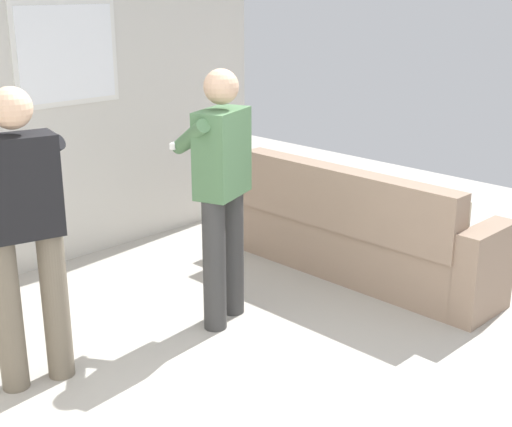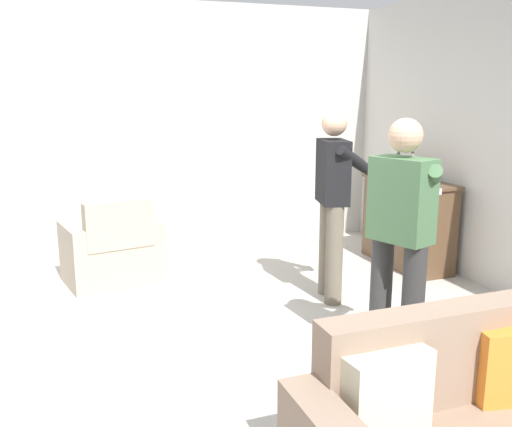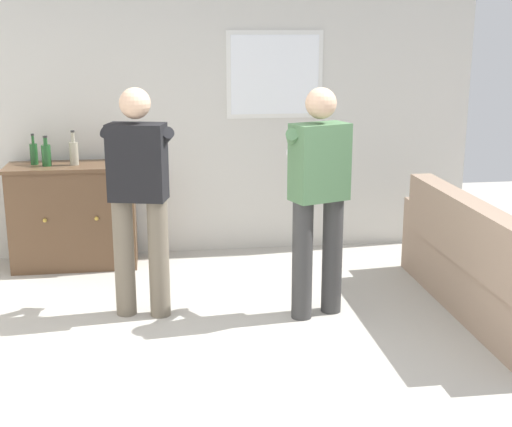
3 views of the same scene
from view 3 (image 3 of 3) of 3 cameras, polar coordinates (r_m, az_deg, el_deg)
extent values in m
plane|color=#B2ADA3|center=(4.50, -2.09, -12.84)|extent=(10.40, 10.40, 0.00)
cube|color=beige|center=(6.68, -4.58, 8.75)|extent=(5.20, 0.12, 2.80)
cube|color=silver|center=(6.67, 1.51, 11.05)|extent=(0.89, 0.02, 0.80)
cube|color=white|center=(6.67, 1.51, 11.04)|extent=(0.81, 0.03, 0.72)
cube|color=gray|center=(5.61, 18.09, -5.55)|extent=(0.55, 1.93, 0.42)
cube|color=gray|center=(5.40, 16.49, -1.31)|extent=(0.18, 1.93, 0.46)
cube|color=gray|center=(6.48, 14.21, -1.57)|extent=(0.55, 0.18, 0.64)
cube|color=#386BB7|center=(6.09, 14.86, 0.09)|extent=(0.19, 0.41, 0.36)
cube|color=orange|center=(5.46, 17.70, -1.76)|extent=(0.22, 0.42, 0.36)
cube|color=brown|center=(6.53, -14.35, -0.32)|extent=(1.08, 0.44, 0.89)
cube|color=brown|center=(6.43, -14.61, 3.66)|extent=(1.12, 0.48, 0.03)
sphere|color=#B79338|center=(6.32, -16.54, -0.53)|extent=(0.04, 0.04, 0.04)
sphere|color=#B79338|center=(6.27, -12.64, -0.40)|extent=(0.04, 0.04, 0.04)
cylinder|color=#1E4C23|center=(6.41, -16.42, 4.48)|extent=(0.08, 0.08, 0.18)
cylinder|color=#1E4C23|center=(6.39, -16.50, 5.57)|extent=(0.03, 0.03, 0.06)
cylinder|color=#262626|center=(6.38, -16.53, 5.91)|extent=(0.04, 0.04, 0.02)
cylinder|color=#1E4C23|center=(6.51, -17.34, 4.55)|extent=(0.07, 0.07, 0.18)
cylinder|color=#1E4C23|center=(6.49, -17.43, 5.66)|extent=(0.02, 0.02, 0.07)
cylinder|color=#262626|center=(6.49, -17.46, 6.04)|extent=(0.03, 0.03, 0.02)
cylinder|color=gray|center=(6.39, -14.36, 4.67)|extent=(0.08, 0.08, 0.20)
cylinder|color=gray|center=(6.37, -14.44, 5.93)|extent=(0.03, 0.03, 0.09)
cylinder|color=#262626|center=(6.37, -14.47, 6.38)|extent=(0.03, 0.03, 0.02)
cylinder|color=#6B6051|center=(5.34, -10.50, -3.49)|extent=(0.15, 0.15, 0.88)
cylinder|color=#6B6051|center=(5.27, -7.78, -3.61)|extent=(0.15, 0.15, 0.88)
cube|color=black|center=(5.13, -9.47, 4.07)|extent=(0.44, 0.31, 0.55)
sphere|color=#D8AD8C|center=(5.07, -9.66, 8.69)|extent=(0.22, 0.22, 0.22)
cylinder|color=black|center=(5.29, -10.27, 5.57)|extent=(0.39, 0.35, 0.29)
cylinder|color=black|center=(5.23, -7.84, 5.56)|extent=(0.25, 0.44, 0.29)
cube|color=white|center=(5.43, -8.59, 4.95)|extent=(0.16, 0.08, 0.04)
cylinder|color=#383838|center=(5.19, 3.72, -3.79)|extent=(0.15, 0.15, 0.88)
cylinder|color=#383838|center=(5.32, 6.12, -3.36)|extent=(0.15, 0.15, 0.88)
cube|color=#4C754C|center=(5.08, 5.11, 4.11)|extent=(0.45, 0.34, 0.55)
sphere|color=#D8AD8C|center=(5.02, 5.22, 8.78)|extent=(0.22, 0.22, 0.22)
cylinder|color=#4C754C|center=(5.13, 3.08, 5.51)|extent=(0.21, 0.44, 0.29)
cylinder|color=#4C754C|center=(5.25, 5.25, 5.68)|extent=(0.41, 0.32, 0.29)
cube|color=white|center=(5.34, 3.26, 4.94)|extent=(0.15, 0.09, 0.04)
camera|label=1|loc=(2.43, -57.44, 10.36)|focal=50.00mm
camera|label=2|loc=(5.01, 49.61, 7.16)|focal=40.00mm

